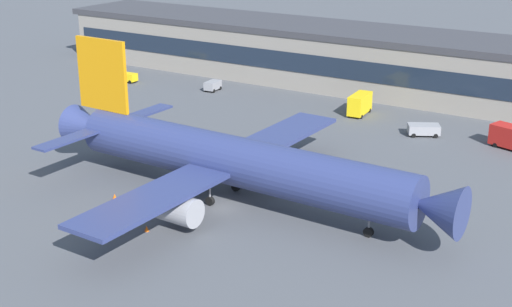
{
  "coord_description": "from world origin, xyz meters",
  "views": [
    {
      "loc": [
        44.37,
        -62.93,
        34.13
      ],
      "look_at": [
        0.59,
        6.47,
        5.0
      ],
      "focal_mm": 49.77,
      "sensor_mm": 36.0,
      "label": 1
    }
  ],
  "objects_px": {
    "traffic_cone_0": "(115,196)",
    "traffic_cone_1": "(147,228)",
    "follow_me_car": "(127,77)",
    "baggage_tug": "(213,85)",
    "stair_truck": "(360,104)",
    "airliner": "(232,160)",
    "pushback_tractor": "(423,129)"
  },
  "relations": [
    {
      "from": "follow_me_car",
      "to": "pushback_tractor",
      "type": "relative_size",
      "value": 0.82
    },
    {
      "from": "follow_me_car",
      "to": "traffic_cone_1",
      "type": "bearing_deg",
      "value": -46.28
    },
    {
      "from": "traffic_cone_0",
      "to": "airliner",
      "type": "bearing_deg",
      "value": 30.63
    },
    {
      "from": "follow_me_car",
      "to": "traffic_cone_0",
      "type": "distance_m",
      "value": 60.29
    },
    {
      "from": "traffic_cone_1",
      "to": "baggage_tug",
      "type": "bearing_deg",
      "value": 118.75
    },
    {
      "from": "traffic_cone_0",
      "to": "traffic_cone_1",
      "type": "bearing_deg",
      "value": -27.69
    },
    {
      "from": "traffic_cone_1",
      "to": "stair_truck",
      "type": "bearing_deg",
      "value": 89.1
    },
    {
      "from": "airliner",
      "to": "follow_me_car",
      "type": "distance_m",
      "value": 64.47
    },
    {
      "from": "follow_me_car",
      "to": "traffic_cone_0",
      "type": "bearing_deg",
      "value": -49.43
    },
    {
      "from": "traffic_cone_0",
      "to": "traffic_cone_1",
      "type": "relative_size",
      "value": 1.05
    },
    {
      "from": "pushback_tractor",
      "to": "traffic_cone_1",
      "type": "height_order",
      "value": "pushback_tractor"
    },
    {
      "from": "traffic_cone_1",
      "to": "follow_me_car",
      "type": "bearing_deg",
      "value": 133.72
    },
    {
      "from": "baggage_tug",
      "to": "traffic_cone_1",
      "type": "height_order",
      "value": "baggage_tug"
    },
    {
      "from": "airliner",
      "to": "pushback_tractor",
      "type": "relative_size",
      "value": 10.07
    },
    {
      "from": "stair_truck",
      "to": "baggage_tug",
      "type": "distance_m",
      "value": 30.59
    },
    {
      "from": "stair_truck",
      "to": "pushback_tractor",
      "type": "bearing_deg",
      "value": -21.5
    },
    {
      "from": "baggage_tug",
      "to": "traffic_cone_1",
      "type": "xyz_separation_m",
      "value": [
        29.72,
        -54.18,
        -0.76
      ]
    },
    {
      "from": "airliner",
      "to": "stair_truck",
      "type": "bearing_deg",
      "value": 93.16
    },
    {
      "from": "follow_me_car",
      "to": "traffic_cone_0",
      "type": "xyz_separation_m",
      "value": [
        39.21,
        -45.79,
        -0.75
      ]
    },
    {
      "from": "baggage_tug",
      "to": "pushback_tractor",
      "type": "height_order",
      "value": "baggage_tug"
    },
    {
      "from": "airliner",
      "to": "baggage_tug",
      "type": "xyz_separation_m",
      "value": [
        -32.89,
        42.04,
        -4.07
      ]
    },
    {
      "from": "airliner",
      "to": "traffic_cone_0",
      "type": "relative_size",
      "value": 80.93
    },
    {
      "from": "airliner",
      "to": "traffic_cone_0",
      "type": "height_order",
      "value": "airliner"
    },
    {
      "from": "follow_me_car",
      "to": "airliner",
      "type": "bearing_deg",
      "value": -36.72
    },
    {
      "from": "baggage_tug",
      "to": "airliner",
      "type": "bearing_deg",
      "value": -51.96
    },
    {
      "from": "airliner",
      "to": "traffic_cone_0",
      "type": "distance_m",
      "value": 15.15
    },
    {
      "from": "stair_truck",
      "to": "airliner",
      "type": "bearing_deg",
      "value": -86.84
    },
    {
      "from": "traffic_cone_0",
      "to": "traffic_cone_1",
      "type": "height_order",
      "value": "traffic_cone_0"
    },
    {
      "from": "follow_me_car",
      "to": "traffic_cone_1",
      "type": "xyz_separation_m",
      "value": [
        48.4,
        -50.62,
        -0.77
      ]
    },
    {
      "from": "baggage_tug",
      "to": "traffic_cone_0",
      "type": "height_order",
      "value": "baggage_tug"
    },
    {
      "from": "baggage_tug",
      "to": "follow_me_car",
      "type": "xyz_separation_m",
      "value": [
        -18.68,
        -3.56,
        0.0
      ]
    },
    {
      "from": "traffic_cone_0",
      "to": "baggage_tug",
      "type": "bearing_deg",
      "value": 112.58
    }
  ]
}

